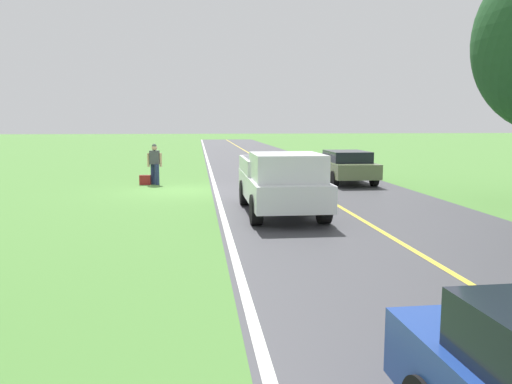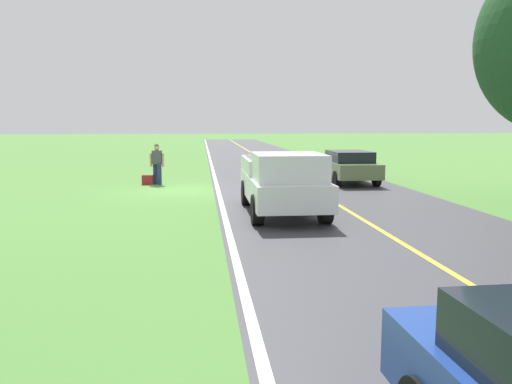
% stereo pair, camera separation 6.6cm
% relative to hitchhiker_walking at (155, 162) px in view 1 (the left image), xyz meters
% --- Properties ---
extents(ground_plane, '(200.00, 200.00, 0.00)m').
position_rel_hitchhiker_walking_xyz_m(ground_plane, '(-1.14, 2.21, -0.98)').
color(ground_plane, '#4C7F38').
extents(road_surface, '(7.86, 120.00, 0.00)m').
position_rel_hitchhiker_walking_xyz_m(road_surface, '(-6.27, 2.21, -0.98)').
color(road_surface, '#3D3D42').
rests_on(road_surface, ground).
extents(lane_edge_line, '(0.16, 117.60, 0.00)m').
position_rel_hitchhiker_walking_xyz_m(lane_edge_line, '(-2.52, 2.21, -0.98)').
color(lane_edge_line, silver).
rests_on(lane_edge_line, ground).
extents(lane_centre_line, '(0.14, 117.60, 0.00)m').
position_rel_hitchhiker_walking_xyz_m(lane_centre_line, '(-6.27, 2.21, -0.98)').
color(lane_centre_line, gold).
rests_on(lane_centre_line, ground).
extents(hitchhiker_walking, '(0.62, 0.53, 1.75)m').
position_rel_hitchhiker_walking_xyz_m(hitchhiker_walking, '(0.00, 0.00, 0.00)').
color(hitchhiker_walking, navy).
rests_on(hitchhiker_walking, ground).
extents(suitcase_carried, '(0.47, 0.23, 0.41)m').
position_rel_hitchhiker_walking_xyz_m(suitcase_carried, '(0.42, 0.05, -0.77)').
color(suitcase_carried, maroon).
rests_on(suitcase_carried, ground).
extents(pickup_truck_passing, '(2.11, 5.40, 1.82)m').
position_rel_hitchhiker_walking_xyz_m(pickup_truck_passing, '(-4.21, 7.78, -0.01)').
color(pickup_truck_passing, silver).
rests_on(pickup_truck_passing, ground).
extents(sedan_near_oncoming, '(1.97, 4.42, 1.41)m').
position_rel_hitchhiker_walking_xyz_m(sedan_near_oncoming, '(-8.32, 0.26, -0.23)').
color(sedan_near_oncoming, '#66754C').
rests_on(sedan_near_oncoming, ground).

